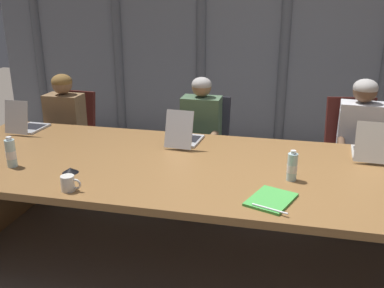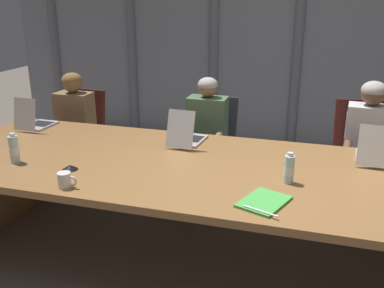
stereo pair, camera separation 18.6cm
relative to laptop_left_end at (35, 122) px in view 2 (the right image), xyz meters
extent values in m
plane|color=#6B6056|center=(2.11, -0.44, -0.79)|extent=(15.04, 15.04, 0.00)
cube|color=olive|center=(2.11, -0.44, -0.08)|extent=(4.88, 1.40, 0.05)
cube|color=black|center=(2.11, -0.44, -0.15)|extent=(4.14, 0.10, 0.06)
cube|color=brown|center=(-0.08, -0.44, -0.45)|extent=(0.08, 1.19, 0.68)
cube|color=gray|center=(2.11, 2.20, 0.74)|extent=(7.52, 0.10, 3.07)
cylinder|color=slate|center=(-1.16, 2.15, 0.74)|extent=(0.12, 0.12, 3.01)
cylinder|color=slate|center=(0.00, 2.15, 0.74)|extent=(0.12, 0.12, 3.01)
cylinder|color=slate|center=(1.10, 2.15, 0.74)|extent=(0.12, 0.12, 3.01)
cylinder|color=slate|center=(2.12, 2.15, 0.74)|extent=(0.12, 0.12, 3.01)
cube|color=#BCBCC1|center=(0.00, 0.06, -0.05)|extent=(0.23, 0.30, 0.02)
cube|color=black|center=(0.00, 0.08, -0.04)|extent=(0.19, 0.17, 0.00)
cube|color=#BCBCC1|center=(0.00, -0.12, 0.10)|extent=(0.22, 0.07, 0.28)
cube|color=black|center=(0.00, -0.11, 0.10)|extent=(0.20, 0.06, 0.25)
cube|color=#BCBCC1|center=(1.43, 0.04, -0.05)|extent=(0.24, 0.32, 0.02)
cube|color=black|center=(1.43, 0.06, -0.04)|extent=(0.20, 0.18, 0.00)
cube|color=#BCBCC1|center=(1.41, -0.16, 0.10)|extent=(0.22, 0.11, 0.28)
cube|color=black|center=(1.41, -0.15, 0.10)|extent=(0.20, 0.09, 0.25)
cube|color=beige|center=(2.81, 0.05, -0.05)|extent=(0.24, 0.32, 0.02)
cube|color=black|center=(2.81, 0.07, -0.04)|extent=(0.19, 0.18, 0.00)
cube|color=beige|center=(2.79, -0.14, 0.10)|extent=(0.22, 0.10, 0.28)
cube|color=black|center=(2.79, -0.14, 0.10)|extent=(0.20, 0.08, 0.25)
cube|color=#511E19|center=(0.02, 0.60, -0.36)|extent=(0.52, 0.52, 0.08)
cube|color=#511E19|center=(0.04, 0.82, -0.10)|extent=(0.44, 0.15, 0.45)
cylinder|color=#262628|center=(0.02, 0.60, -0.57)|extent=(0.05, 0.05, 0.35)
cylinder|color=black|center=(0.02, 0.60, -0.77)|extent=(0.60, 0.60, 0.04)
cube|color=#2D2D38|center=(1.44, 0.60, -0.36)|extent=(0.51, 0.51, 0.08)
cube|color=#2D2D38|center=(1.45, 0.82, -0.09)|extent=(0.44, 0.14, 0.46)
cylinder|color=#262628|center=(1.44, 0.60, -0.57)|extent=(0.05, 0.05, 0.35)
cylinder|color=black|center=(1.44, 0.60, -0.77)|extent=(0.60, 0.60, 0.04)
cube|color=#511E19|center=(2.81, 0.60, -0.36)|extent=(0.55, 0.55, 0.08)
cube|color=#511E19|center=(2.77, 0.82, -0.06)|extent=(0.45, 0.19, 0.52)
cylinder|color=#262628|center=(2.81, 0.60, -0.57)|extent=(0.05, 0.05, 0.35)
cylinder|color=black|center=(2.81, 0.60, -0.77)|extent=(0.60, 0.60, 0.04)
cube|color=olive|center=(0.04, 0.58, -0.09)|extent=(0.36, 0.22, 0.46)
sphere|color=#8C6647|center=(0.04, 0.58, 0.25)|extent=(0.20, 0.20, 0.20)
ellipsoid|color=olive|center=(0.04, 0.58, 0.27)|extent=(0.20, 0.20, 0.15)
cylinder|color=olive|center=(0.19, 0.58, -0.05)|extent=(0.07, 0.14, 0.27)
cylinder|color=#8C6647|center=(0.19, 0.37, -0.16)|extent=(0.07, 0.30, 0.06)
cylinder|color=olive|center=(-0.11, 0.59, -0.05)|extent=(0.07, 0.14, 0.27)
cylinder|color=#8C6647|center=(-0.11, 0.38, -0.16)|extent=(0.07, 0.30, 0.06)
cylinder|color=#262833|center=(0.14, 0.38, -0.35)|extent=(0.13, 0.40, 0.13)
cylinder|color=#262833|center=(0.14, 0.20, -0.56)|extent=(0.11, 0.11, 0.45)
cylinder|color=#262833|center=(-0.06, 0.39, -0.35)|extent=(0.13, 0.40, 0.13)
cylinder|color=#262833|center=(-0.06, 0.21, -0.56)|extent=(0.11, 0.11, 0.45)
cube|color=#4C6B4C|center=(1.43, 0.58, -0.06)|extent=(0.36, 0.22, 0.51)
sphere|color=#8C6647|center=(1.43, 0.58, 0.28)|extent=(0.18, 0.18, 0.18)
ellipsoid|color=#B2ADA8|center=(1.43, 0.58, 0.30)|extent=(0.18, 0.18, 0.13)
cylinder|color=#4C6B4C|center=(1.58, 0.59, 0.00)|extent=(0.07, 0.14, 0.27)
cylinder|color=#8C6647|center=(1.58, 0.38, -0.12)|extent=(0.06, 0.30, 0.06)
cylinder|color=#4C6B4C|center=(1.29, 0.58, 0.00)|extent=(0.07, 0.14, 0.27)
cylinder|color=#8C6647|center=(1.29, 0.37, -0.12)|extent=(0.06, 0.30, 0.06)
cylinder|color=#262833|center=(1.54, 0.38, -0.35)|extent=(0.13, 0.40, 0.13)
cylinder|color=#262833|center=(1.54, 0.20, -0.56)|extent=(0.11, 0.11, 0.45)
cylinder|color=#262833|center=(1.34, 0.38, -0.35)|extent=(0.13, 0.40, 0.13)
cylinder|color=#262833|center=(1.34, 0.20, -0.56)|extent=(0.11, 0.11, 0.45)
cube|color=silver|center=(2.83, 0.58, -0.05)|extent=(0.38, 0.25, 0.53)
sphere|color=brown|center=(2.83, 0.58, 0.31)|extent=(0.20, 0.20, 0.20)
ellipsoid|color=#B2ADA8|center=(2.83, 0.58, 0.34)|extent=(0.20, 0.20, 0.15)
cylinder|color=silver|center=(2.68, 0.60, 0.02)|extent=(0.08, 0.14, 0.27)
cylinder|color=brown|center=(2.66, 0.39, -0.10)|extent=(0.09, 0.30, 0.06)
cylinder|color=#262833|center=(2.91, 0.38, -0.35)|extent=(0.16, 0.41, 0.13)
cylinder|color=#262833|center=(2.90, 0.20, -0.56)|extent=(0.11, 0.11, 0.45)
cylinder|color=#262833|center=(2.71, 0.39, -0.35)|extent=(0.16, 0.41, 0.13)
cylinder|color=#262833|center=(2.70, 0.21, -0.56)|extent=(0.11, 0.11, 0.45)
cylinder|color=silver|center=(0.38, -0.76, 0.04)|extent=(0.07, 0.07, 0.19)
cylinder|color=white|center=(0.38, -0.76, 0.03)|extent=(0.07, 0.07, 0.06)
cylinder|color=white|center=(0.38, -0.76, 0.15)|extent=(0.04, 0.04, 0.02)
cylinder|color=silver|center=(2.26, -0.56, 0.03)|extent=(0.06, 0.06, 0.18)
cylinder|color=white|center=(2.26, -0.56, 0.02)|extent=(0.07, 0.07, 0.05)
cylinder|color=white|center=(2.26, -0.56, 0.13)|extent=(0.04, 0.04, 0.02)
cylinder|color=white|center=(0.95, -1.03, -0.01)|extent=(0.08, 0.08, 0.10)
torus|color=white|center=(1.00, -1.03, -0.01)|extent=(0.07, 0.01, 0.07)
cone|color=black|center=(0.82, -0.77, -0.04)|extent=(0.11, 0.11, 0.03)
cube|color=#4CB74C|center=(2.15, -0.89, -0.05)|extent=(0.31, 0.36, 0.02)
cylinder|color=silver|center=(2.15, -1.03, -0.04)|extent=(0.20, 0.08, 0.01)
camera|label=1|loc=(2.21, -3.18, 1.07)|focal=40.26mm
camera|label=2|loc=(2.39, -3.13, 1.07)|focal=40.26mm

